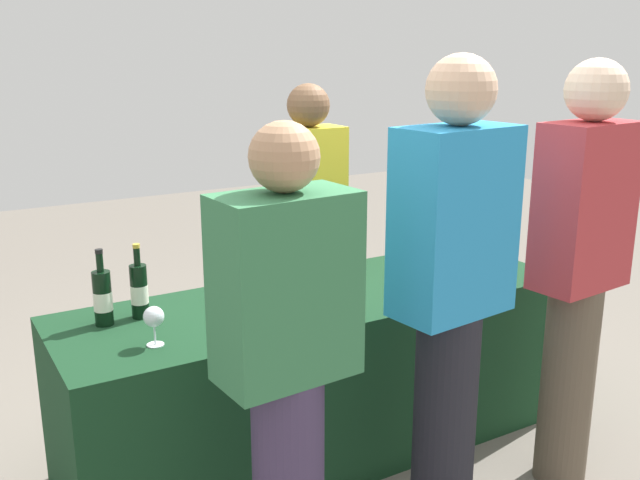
{
  "coord_description": "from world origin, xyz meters",
  "views": [
    {
      "loc": [
        -1.48,
        -2.52,
        1.77
      ],
      "look_at": [
        0.0,
        0.0,
        0.98
      ],
      "focal_mm": 39.99,
      "sensor_mm": 36.0,
      "label": 1
    }
  ],
  "objects_px": {
    "wine_bottle_1": "(139,291)",
    "wine_bottle_3": "(440,241)",
    "wine_glass_2": "(480,255)",
    "guest_2": "(579,263)",
    "wine_glass_1": "(419,273)",
    "wine_bottle_2": "(265,270)",
    "guest_1": "(451,289)",
    "server_pouring": "(309,226)",
    "wine_glass_0": "(154,318)",
    "guest_0": "(287,358)",
    "wine_bottle_0": "(103,297)",
    "ice_bucket": "(471,247)"
  },
  "relations": [
    {
      "from": "wine_bottle_1",
      "to": "wine_bottle_3",
      "type": "relative_size",
      "value": 0.95
    },
    {
      "from": "wine_glass_2",
      "to": "guest_2",
      "type": "distance_m",
      "value": 0.58
    },
    {
      "from": "wine_bottle_3",
      "to": "wine_glass_1",
      "type": "distance_m",
      "value": 0.47
    },
    {
      "from": "wine_bottle_2",
      "to": "wine_bottle_3",
      "type": "bearing_deg",
      "value": -0.16
    },
    {
      "from": "guest_1",
      "to": "wine_bottle_2",
      "type": "bearing_deg",
      "value": 104.78
    },
    {
      "from": "wine_glass_2",
      "to": "server_pouring",
      "type": "bearing_deg",
      "value": 122.86
    },
    {
      "from": "wine_glass_0",
      "to": "guest_1",
      "type": "bearing_deg",
      "value": -31.63
    },
    {
      "from": "wine_bottle_3",
      "to": "guest_0",
      "type": "xyz_separation_m",
      "value": [
        -1.29,
        -0.81,
        -0.01
      ]
    },
    {
      "from": "guest_0",
      "to": "wine_bottle_2",
      "type": "bearing_deg",
      "value": 64.25
    },
    {
      "from": "wine_bottle_1",
      "to": "wine_glass_2",
      "type": "distance_m",
      "value": 1.54
    },
    {
      "from": "server_pouring",
      "to": "guest_2",
      "type": "bearing_deg",
      "value": 108.89
    },
    {
      "from": "guest_0",
      "to": "wine_glass_0",
      "type": "bearing_deg",
      "value": 110.81
    },
    {
      "from": "guest_1",
      "to": "guest_2",
      "type": "height_order",
      "value": "guest_1"
    },
    {
      "from": "wine_glass_2",
      "to": "guest_1",
      "type": "xyz_separation_m",
      "value": [
        -0.66,
        -0.56,
        0.12
      ]
    },
    {
      "from": "guest_0",
      "to": "wine_bottle_3",
      "type": "bearing_deg",
      "value": 28.35
    },
    {
      "from": "guest_0",
      "to": "wine_bottle_0",
      "type": "bearing_deg",
      "value": 109.17
    },
    {
      "from": "wine_bottle_0",
      "to": "guest_0",
      "type": "relative_size",
      "value": 0.19
    },
    {
      "from": "wine_bottle_2",
      "to": "wine_bottle_3",
      "type": "relative_size",
      "value": 1.03
    },
    {
      "from": "wine_bottle_3",
      "to": "guest_0",
      "type": "relative_size",
      "value": 0.2
    },
    {
      "from": "ice_bucket",
      "to": "server_pouring",
      "type": "bearing_deg",
      "value": 134.7
    },
    {
      "from": "wine_glass_2",
      "to": "guest_2",
      "type": "xyz_separation_m",
      "value": [
        -0.01,
        -0.57,
        0.11
      ]
    },
    {
      "from": "wine_glass_1",
      "to": "guest_0",
      "type": "relative_size",
      "value": 0.08
    },
    {
      "from": "wine_glass_2",
      "to": "ice_bucket",
      "type": "xyz_separation_m",
      "value": [
        0.1,
        0.16,
        -0.01
      ]
    },
    {
      "from": "wine_bottle_1",
      "to": "wine_glass_2",
      "type": "xyz_separation_m",
      "value": [
        1.52,
        -0.3,
        -0.0
      ]
    },
    {
      "from": "wine_glass_2",
      "to": "wine_bottle_0",
      "type": "bearing_deg",
      "value": 170.07
    },
    {
      "from": "ice_bucket",
      "to": "guest_1",
      "type": "xyz_separation_m",
      "value": [
        -0.75,
        -0.72,
        0.13
      ]
    },
    {
      "from": "wine_glass_0",
      "to": "ice_bucket",
      "type": "height_order",
      "value": "ice_bucket"
    },
    {
      "from": "wine_glass_2",
      "to": "wine_glass_1",
      "type": "bearing_deg",
      "value": -175.26
    },
    {
      "from": "wine_glass_0",
      "to": "server_pouring",
      "type": "relative_size",
      "value": 0.09
    },
    {
      "from": "wine_bottle_3",
      "to": "guest_1",
      "type": "distance_m",
      "value": 1.05
    },
    {
      "from": "wine_glass_1",
      "to": "server_pouring",
      "type": "xyz_separation_m",
      "value": [
        -0.11,
        0.78,
        0.06
      ]
    },
    {
      "from": "wine_bottle_0",
      "to": "wine_bottle_2",
      "type": "height_order",
      "value": "wine_bottle_2"
    },
    {
      "from": "wine_bottle_2",
      "to": "wine_bottle_0",
      "type": "bearing_deg",
      "value": 178.17
    },
    {
      "from": "guest_1",
      "to": "guest_2",
      "type": "xyz_separation_m",
      "value": [
        0.64,
        -0.01,
        -0.0
      ]
    },
    {
      "from": "wine_glass_2",
      "to": "wine_bottle_2",
      "type": "bearing_deg",
      "value": 164.6
    },
    {
      "from": "guest_0",
      "to": "guest_2",
      "type": "distance_m",
      "value": 1.29
    },
    {
      "from": "wine_glass_2",
      "to": "ice_bucket",
      "type": "bearing_deg",
      "value": 59.22
    },
    {
      "from": "wine_glass_1",
      "to": "guest_0",
      "type": "height_order",
      "value": "guest_0"
    },
    {
      "from": "wine_bottle_3",
      "to": "wine_glass_2",
      "type": "relative_size",
      "value": 2.12
    },
    {
      "from": "wine_bottle_0",
      "to": "wine_glass_2",
      "type": "distance_m",
      "value": 1.69
    },
    {
      "from": "server_pouring",
      "to": "guest_0",
      "type": "relative_size",
      "value": 1.02
    },
    {
      "from": "ice_bucket",
      "to": "guest_0",
      "type": "height_order",
      "value": "guest_0"
    },
    {
      "from": "wine_glass_2",
      "to": "wine_glass_0",
      "type": "bearing_deg",
      "value": -179.87
    },
    {
      "from": "guest_0",
      "to": "guest_2",
      "type": "relative_size",
      "value": 0.91
    },
    {
      "from": "wine_bottle_1",
      "to": "wine_glass_0",
      "type": "xyz_separation_m",
      "value": [
        -0.04,
        -0.3,
        -0.01
      ]
    },
    {
      "from": "wine_bottle_3",
      "to": "wine_glass_0",
      "type": "height_order",
      "value": "wine_bottle_3"
    },
    {
      "from": "wine_bottle_2",
      "to": "wine_glass_1",
      "type": "relative_size",
      "value": 2.49
    },
    {
      "from": "wine_glass_1",
      "to": "wine_glass_2",
      "type": "bearing_deg",
      "value": 4.74
    },
    {
      "from": "wine_bottle_1",
      "to": "wine_bottle_2",
      "type": "height_order",
      "value": "wine_bottle_2"
    },
    {
      "from": "wine_bottle_3",
      "to": "server_pouring",
      "type": "height_order",
      "value": "server_pouring"
    }
  ]
}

